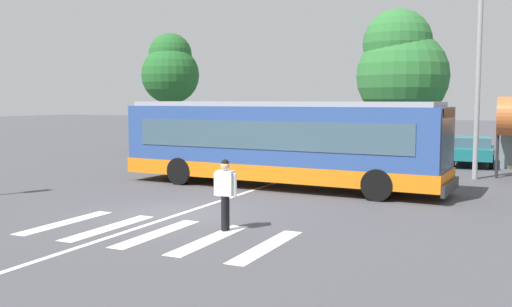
{
  "coord_description": "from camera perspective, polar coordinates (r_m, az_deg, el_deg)",
  "views": [
    {
      "loc": [
        8.58,
        -13.38,
        3.13
      ],
      "look_at": [
        0.22,
        4.34,
        1.3
      ],
      "focal_mm": 40.53,
      "sensor_mm": 36.0,
      "label": 1
    }
  ],
  "objects": [
    {
      "name": "background_tree_right",
      "position": [
        31.35,
        14.13,
        8.31
      ],
      "size": [
        4.79,
        4.79,
        7.82
      ],
      "color": "brown",
      "rests_on": "ground_plane"
    },
    {
      "name": "twin_arm_street_lamp",
      "position": [
        24.38,
        21.2,
        10.85
      ],
      "size": [
        3.82,
        0.32,
        9.25
      ],
      "color": "#939399",
      "rests_on": "ground_plane"
    },
    {
      "name": "parked_car_teal",
      "position": [
        29.54,
        20.64,
        0.4
      ],
      "size": [
        2.02,
        4.57,
        1.35
      ],
      "color": "black",
      "rests_on": "ground_plane"
    },
    {
      "name": "background_tree_left",
      "position": [
        34.08,
        -8.46,
        8.22
      ],
      "size": [
        3.33,
        3.33,
        6.97
      ],
      "color": "brown",
      "rests_on": "ground_plane"
    },
    {
      "name": "parked_car_charcoal",
      "position": [
        30.89,
        10.57,
        0.86
      ],
      "size": [
        1.94,
        4.53,
        1.35
      ],
      "color": "black",
      "rests_on": "ground_plane"
    },
    {
      "name": "pedestrian_crossing_street",
      "position": [
        13.81,
        -3.05,
        -3.68
      ],
      "size": [
        0.58,
        0.3,
        1.72
      ],
      "color": "black",
      "rests_on": "ground_plane"
    },
    {
      "name": "parked_car_blue",
      "position": [
        30.52,
        15.62,
        0.7
      ],
      "size": [
        2.02,
        4.57,
        1.35
      ],
      "color": "black",
      "rests_on": "ground_plane"
    },
    {
      "name": "parked_car_white",
      "position": [
        31.38,
        5.81,
        0.99
      ],
      "size": [
        1.89,
        4.51,
        1.35
      ],
      "color": "black",
      "rests_on": "ground_plane"
    },
    {
      "name": "ground_plane",
      "position": [
        16.2,
        -7.31,
        -5.85
      ],
      "size": [
        160.0,
        160.0,
        0.0
      ],
      "primitive_type": "plane",
      "color": "#47474C"
    },
    {
      "name": "city_transit_bus",
      "position": [
        20.63,
        2.32,
        1.05
      ],
      "size": [
        11.95,
        3.12,
        3.06
      ],
      "color": "black",
      "rests_on": "ground_plane"
    },
    {
      "name": "crosswalk_painted_stripes",
      "position": [
        13.87,
        -9.73,
        -7.77
      ],
      "size": [
        6.1,
        3.11,
        0.01
      ],
      "color": "silver",
      "rests_on": "ground_plane"
    },
    {
      "name": "parked_car_silver",
      "position": [
        32.83,
        1.59,
        1.21
      ],
      "size": [
        2.08,
        4.6,
        1.35
      ],
      "color": "black",
      "rests_on": "ground_plane"
    },
    {
      "name": "lane_center_line",
      "position": [
        17.87,
        -3.77,
        -4.75
      ],
      "size": [
        0.16,
        24.0,
        0.01
      ],
      "primitive_type": "cube",
      "color": "silver",
      "rests_on": "ground_plane"
    }
  ]
}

